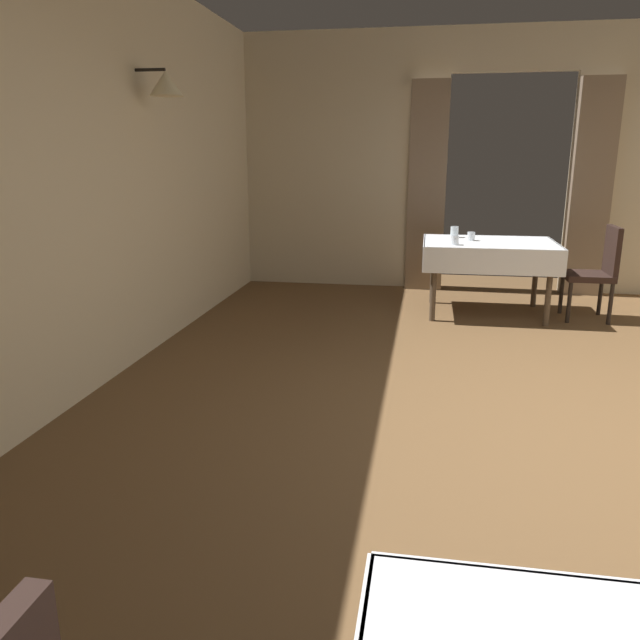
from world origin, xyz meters
The scene contains 8 objects.
ground centered at (0.00, 0.00, 0.00)m, with size 10.08×10.08×0.00m, color brown.
wall_left centered at (-3.20, 0.00, 1.51)m, with size 0.49×8.40×3.00m.
wall_back centered at (0.00, 4.18, 1.51)m, with size 6.40×0.27×3.00m.
dining_table_mid centered at (-0.27, 2.91, 0.66)m, with size 1.32×1.02×0.75m.
chair_mid_right centered at (0.78, 2.86, 0.52)m, with size 0.44×0.44×0.93m.
glass_mid_a centered at (-0.61, 3.17, 0.81)m, with size 0.08×0.08×0.12m, color silver.
glass_mid_b centered at (-0.45, 2.95, 0.79)m, with size 0.08×0.08×0.09m, color silver.
glass_mid_c centered at (-0.62, 2.60, 0.79)m, with size 0.08×0.08×0.08m, color silver.
Camera 1 is at (-0.89, -3.53, 1.60)m, focal length 34.73 mm.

